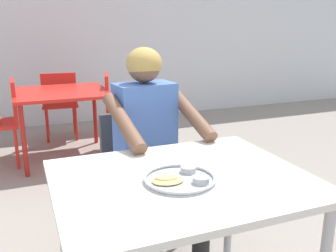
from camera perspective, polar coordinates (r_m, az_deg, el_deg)
table_foreground at (r=1.58m, az=2.12°, el=-10.53°), size 1.04×0.83×0.75m
thali_tray at (r=1.50m, az=1.93°, el=-8.02°), size 0.29×0.29×0.03m
chair_foreground at (r=2.41m, az=-4.58°, el=-6.07°), size 0.47×0.47×0.81m
diner_foreground at (r=2.14m, az=-2.53°, el=-1.66°), size 0.53×0.58×1.23m
table_background_red at (r=3.91m, az=-15.98°, el=4.09°), size 0.91×0.90×0.71m
chair_red_left at (r=3.92m, az=-23.96°, el=1.20°), size 0.43×0.40×0.85m
chair_red_right at (r=4.05m, az=-7.64°, el=3.01°), size 0.49×0.49×0.85m
chair_red_far at (r=4.60m, az=-16.28°, el=3.76°), size 0.44×0.43×0.82m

